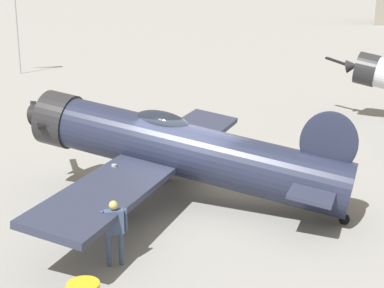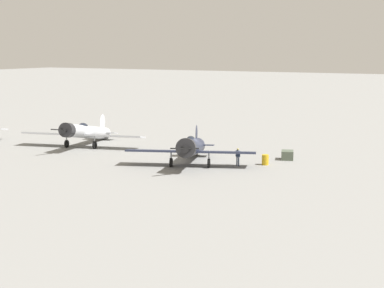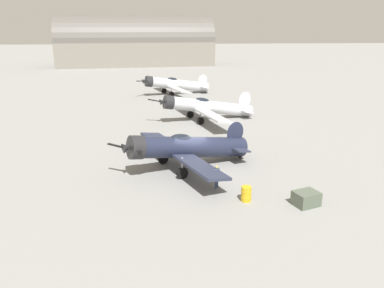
{
  "view_description": "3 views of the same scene",
  "coord_description": "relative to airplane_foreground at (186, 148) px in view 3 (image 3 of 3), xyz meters",
  "views": [
    {
      "loc": [
        10.52,
        -11.72,
        6.24
      ],
      "look_at": [
        0.0,
        0.0,
        1.8
      ],
      "focal_mm": 54.58,
      "sensor_mm": 36.0,
      "label": 1
    },
    {
      "loc": [
        -44.91,
        -24.7,
        10.23
      ],
      "look_at": [
        0.0,
        0.0,
        1.8
      ],
      "focal_mm": 54.32,
      "sensor_mm": 36.0,
      "label": 2
    },
    {
      "loc": [
        -2.42,
        -26.33,
        10.04
      ],
      "look_at": [
        0.0,
        0.0,
        1.8
      ],
      "focal_mm": 35.61,
      "sensor_mm": 36.0,
      "label": 3
    }
  ],
  "objects": [
    {
      "name": "fuel_drum",
      "position": [
        3.16,
        -5.78,
        -1.14
      ],
      "size": [
        0.65,
        0.65,
        0.92
      ],
      "color": "gold",
      "rests_on": "ground_plane"
    },
    {
      "name": "airplane_foreground",
      "position": [
        0.0,
        0.0,
        0.0
      ],
      "size": [
        10.37,
        11.23,
        3.13
      ],
      "rotation": [
        0.0,
        0.0,
        3.53
      ],
      "color": "#1E2338",
      "rests_on": "ground_plane"
    },
    {
      "name": "airplane_far_line",
      "position": [
        0.77,
        31.43,
        -0.05
      ],
      "size": [
        11.05,
        12.58,
        3.07
      ],
      "rotation": [
        0.0,
        0.0,
        3.45
      ],
      "color": "#B7BABF",
      "rests_on": "ground_plane"
    },
    {
      "name": "ground_crew_mechanic",
      "position": [
        1.68,
        -3.77,
        -0.66
      ],
      "size": [
        0.41,
        0.52,
        1.56
      ],
      "rotation": [
        0.0,
        0.0,
        5.7
      ],
      "color": "#384766",
      "rests_on": "ground_plane"
    },
    {
      "name": "distant_hangar",
      "position": [
        -7.21,
        77.47,
        3.46
      ],
      "size": [
        40.67,
        16.84,
        13.15
      ],
      "rotation": [
        0.0,
        0.0,
        3.24
      ],
      "color": "slate",
      "rests_on": "ground_plane"
    },
    {
      "name": "ground_plane",
      "position": [
        0.46,
        0.19,
        -1.6
      ],
      "size": [
        400.0,
        400.0,
        0.0
      ],
      "primitive_type": "plane",
      "color": "gray"
    },
    {
      "name": "equipment_crate",
      "position": [
        6.51,
        -6.65,
        -1.18
      ],
      "size": [
        1.68,
        1.5,
        0.84
      ],
      "rotation": [
        0.0,
        0.0,
        3.48
      ],
      "color": "#4C5647",
      "rests_on": "ground_plane"
    },
    {
      "name": "airplane_mid_apron",
      "position": [
        3.35,
        14.67,
        -0.08
      ],
      "size": [
        11.91,
        13.27,
        3.17
      ],
      "rotation": [
        0.0,
        0.0,
        3.4
      ],
      "color": "#B7BABF",
      "rests_on": "ground_plane"
    }
  ]
}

